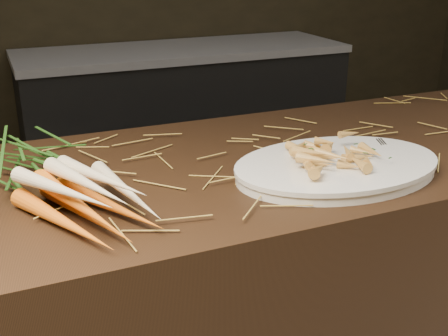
# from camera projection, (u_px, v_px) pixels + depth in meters

# --- Properties ---
(main_counter) EXTENTS (2.40, 0.70, 0.90)m
(main_counter) POSITION_uv_depth(u_px,v_px,m) (309.00, 303.00, 1.55)
(main_counter) COLOR black
(main_counter) RESTS_ON ground
(back_counter) EXTENTS (1.82, 0.62, 0.84)m
(back_counter) POSITION_uv_depth(u_px,v_px,m) (185.00, 120.00, 3.27)
(back_counter) COLOR black
(back_counter) RESTS_ON ground
(straw_bedding) EXTENTS (1.40, 0.60, 0.02)m
(straw_bedding) POSITION_uv_depth(u_px,v_px,m) (319.00, 146.00, 1.38)
(straw_bedding) COLOR #AF8E3B
(straw_bedding) RESTS_ON main_counter
(root_veg_bunch) EXTENTS (0.35, 0.55, 0.10)m
(root_veg_bunch) POSITION_uv_depth(u_px,v_px,m) (45.00, 174.00, 1.10)
(root_veg_bunch) COLOR #E05702
(root_veg_bunch) RESTS_ON main_counter
(serving_platter) EXTENTS (0.47, 0.32, 0.02)m
(serving_platter) POSITION_uv_depth(u_px,v_px,m) (337.00, 169.00, 1.23)
(serving_platter) COLOR white
(serving_platter) RESTS_ON main_counter
(roasted_veg_heap) EXTENTS (0.23, 0.17, 0.05)m
(roasted_veg_heap) POSITION_uv_depth(u_px,v_px,m) (338.00, 152.00, 1.21)
(roasted_veg_heap) COLOR #BA8B39
(roasted_veg_heap) RESTS_ON serving_platter
(serving_fork) EXTENTS (0.08, 0.17, 0.00)m
(serving_fork) POSITION_uv_depth(u_px,v_px,m) (406.00, 155.00, 1.26)
(serving_fork) COLOR silver
(serving_fork) RESTS_ON serving_platter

